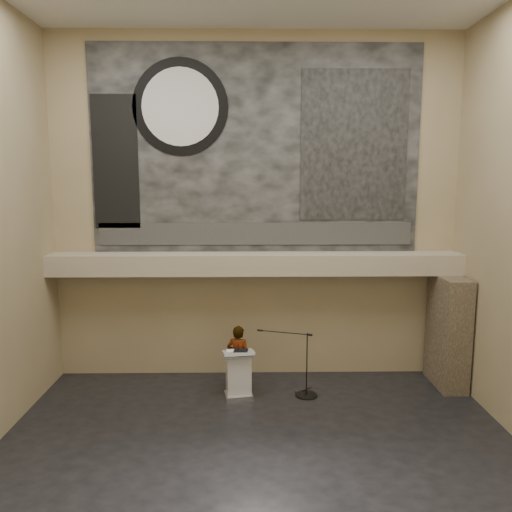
{
  "coord_description": "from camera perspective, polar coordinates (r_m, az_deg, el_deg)",
  "views": [
    {
      "loc": [
        -0.19,
        -8.41,
        4.98
      ],
      "look_at": [
        0.0,
        3.2,
        3.2
      ],
      "focal_mm": 35.0,
      "sensor_mm": 36.0,
      "label": 1
    }
  ],
  "objects": [
    {
      "name": "wall_front",
      "position": [
        4.48,
        1.5,
        -0.65
      ],
      "size": [
        10.0,
        0.02,
        8.5
      ],
      "primitive_type": "cube",
      "color": "#8E7E5A",
      "rests_on": "floor"
    },
    {
      "name": "banner",
      "position": [
        12.4,
        -0.06,
        12.04
      ],
      "size": [
        8.0,
        0.05,
        5.0
      ],
      "primitive_type": "cube",
      "color": "black",
      "rests_on": "wall_back"
    },
    {
      "name": "speaker_person",
      "position": [
        12.12,
        -2.02,
        -11.54
      ],
      "size": [
        0.66,
        0.53,
        1.57
      ],
      "primitive_type": "imported",
      "rotation": [
        0.0,
        0.0,
        2.83
      ],
      "color": "white",
      "rests_on": "floor"
    },
    {
      "name": "banner_building_print",
      "position": [
        12.64,
        11.15,
        12.27
      ],
      "size": [
        2.6,
        0.02,
        3.6
      ],
      "primitive_type": "cube",
      "color": "black",
      "rests_on": "banner"
    },
    {
      "name": "mic_stand",
      "position": [
        12.04,
        5.59,
        -14.58
      ],
      "size": [
        1.39,
        0.63,
        1.51
      ],
      "rotation": [
        0.0,
        0.0,
        -0.31
      ],
      "color": "black",
      "rests_on": "floor"
    },
    {
      "name": "sprinkler_left",
      "position": [
        12.26,
        -7.53,
        -2.22
      ],
      "size": [
        0.04,
        0.04,
        0.06
      ],
      "primitive_type": "cylinder",
      "color": "#B2893D",
      "rests_on": "soffit"
    },
    {
      "name": "wall_back",
      "position": [
        12.43,
        -0.06,
        5.35
      ],
      "size": [
        10.0,
        0.02,
        8.5
      ],
      "primitive_type": "cube",
      "color": "#8E7E5A",
      "rests_on": "floor"
    },
    {
      "name": "stone_pier",
      "position": [
        13.05,
        21.1,
        -8.04
      ],
      "size": [
        0.6,
        1.4,
        2.7
      ],
      "primitive_type": "cube",
      "color": "#433729",
      "rests_on": "floor"
    },
    {
      "name": "banner_clock_rim",
      "position": [
        12.57,
        -8.65,
        16.49
      ],
      "size": [
        2.3,
        0.02,
        2.3
      ],
      "primitive_type": "cylinder",
      "rotation": [
        1.57,
        0.0,
        0.0
      ],
      "color": "black",
      "rests_on": "banner"
    },
    {
      "name": "floor",
      "position": [
        9.78,
        0.33,
        -21.91
      ],
      "size": [
        10.0,
        10.0,
        0.0
      ],
      "primitive_type": "plane",
      "color": "black",
      "rests_on": "ground"
    },
    {
      "name": "banner_clock_face",
      "position": [
        12.55,
        -8.66,
        16.5
      ],
      "size": [
        1.84,
        0.02,
        1.84
      ],
      "primitive_type": "cylinder",
      "rotation": [
        1.57,
        0.0,
        0.0
      ],
      "color": "silver",
      "rests_on": "banner"
    },
    {
      "name": "banner_brick_print",
      "position": [
        12.76,
        -15.77,
        10.28
      ],
      "size": [
        1.1,
        0.02,
        3.2
      ],
      "primitive_type": "cube",
      "color": "black",
      "rests_on": "banner"
    },
    {
      "name": "binder",
      "position": [
        11.58,
        -1.75,
        -10.78
      ],
      "size": [
        0.34,
        0.28,
        0.04
      ],
      "primitive_type": "cube",
      "rotation": [
        0.0,
        0.0,
        -0.08
      ],
      "color": "black",
      "rests_on": "lectern"
    },
    {
      "name": "banner_text_strip",
      "position": [
        12.41,
        -0.06,
        2.56
      ],
      "size": [
        7.76,
        0.02,
        0.55
      ],
      "primitive_type": "cube",
      "color": "#2C2C2C",
      "rests_on": "banner"
    },
    {
      "name": "papers",
      "position": [
        11.61,
        -2.85,
        -10.8
      ],
      "size": [
        0.23,
        0.3,
        0.0
      ],
      "primitive_type": "cube",
      "rotation": [
        0.0,
        0.0,
        0.09
      ],
      "color": "white",
      "rests_on": "lectern"
    },
    {
      "name": "soffit",
      "position": [
        12.18,
        -0.03,
        -0.88
      ],
      "size": [
        10.0,
        0.8,
        0.5
      ],
      "primitive_type": "cube",
      "color": "tan",
      "rests_on": "wall_back"
    },
    {
      "name": "lectern",
      "position": [
        11.81,
        -2.02,
        -13.31
      ],
      "size": [
        0.77,
        0.61,
        1.13
      ],
      "rotation": [
        0.0,
        0.0,
        0.17
      ],
      "color": "silver",
      "rests_on": "floor"
    },
    {
      "name": "sprinkler_right",
      "position": [
        12.36,
        8.82,
        -2.16
      ],
      "size": [
        0.04,
        0.04,
        0.06
      ],
      "primitive_type": "cylinder",
      "color": "#B2893D",
      "rests_on": "soffit"
    }
  ]
}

